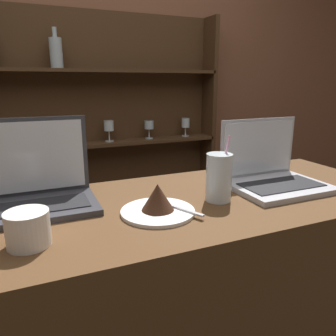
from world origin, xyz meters
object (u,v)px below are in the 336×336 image
object	(u,v)px
laptop_far	(271,173)
coffee_cup	(28,229)
laptop_near	(32,187)
water_glass	(219,177)
cake_plate	(158,203)

from	to	relation	value
laptop_far	coffee_cup	distance (m)	0.80
laptop_near	laptop_far	size ratio (longest dim) A/B	1.08
laptop_near	laptop_far	distance (m)	0.78
laptop_far	coffee_cup	xyz separation A→B (m)	(-0.78, -0.13, -0.01)
laptop_far	water_glass	distance (m)	0.25
laptop_far	coffee_cup	world-z (taller)	laptop_far
laptop_far	cake_plate	xyz separation A→B (m)	(-0.45, -0.07, -0.02)
laptop_far	water_glass	bearing A→B (deg)	-168.29
laptop_near	coffee_cup	xyz separation A→B (m)	(-0.02, -0.25, -0.02)
laptop_near	water_glass	bearing A→B (deg)	-17.57
coffee_cup	laptop_near	bearing A→B (deg)	85.92
coffee_cup	cake_plate	bearing A→B (deg)	9.71
laptop_near	coffee_cup	world-z (taller)	laptop_near
laptop_near	coffee_cup	size ratio (longest dim) A/B	3.58
laptop_far	cake_plate	world-z (taller)	laptop_far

